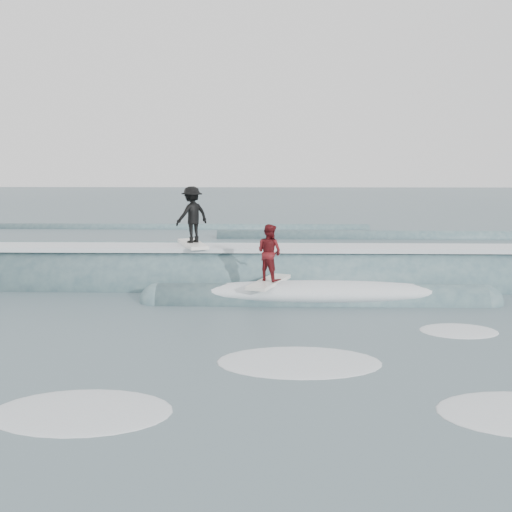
{
  "coord_description": "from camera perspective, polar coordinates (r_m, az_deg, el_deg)",
  "views": [
    {
      "loc": [
        0.39,
        -11.13,
        3.81
      ],
      "look_at": [
        0.0,
        5.46,
        1.1
      ],
      "focal_mm": 40.0,
      "sensor_mm": 36.0,
      "label": 1
    }
  ],
  "objects": [
    {
      "name": "ground",
      "position": [
        11.77,
        -0.64,
        -9.62
      ],
      "size": [
        160.0,
        160.0,
        0.0
      ],
      "primitive_type": "plane",
      "color": "#40535D",
      "rests_on": "ground"
    },
    {
      "name": "surfer_black",
      "position": [
        17.83,
        -6.41,
        3.9
      ],
      "size": [
        1.26,
        2.07,
        1.84
      ],
      "color": "white",
      "rests_on": "ground"
    },
    {
      "name": "surfer_red",
      "position": [
        15.6,
        1.34,
        -0.05
      ],
      "size": [
        1.25,
        2.06,
        1.66
      ],
      "color": "white",
      "rests_on": "ground"
    },
    {
      "name": "whitewater",
      "position": [
        10.43,
        8.43,
        -12.27
      ],
      "size": [
        9.77,
        6.12,
        0.1
      ],
      "color": "white",
      "rests_on": "ground"
    },
    {
      "name": "far_swells",
      "position": [
        29.03,
        0.74,
        1.74
      ],
      "size": [
        38.29,
        8.65,
        0.8
      ],
      "color": "#3B5863",
      "rests_on": "ground"
    },
    {
      "name": "breaking_wave",
      "position": [
        17.73,
        0.77,
        -3.01
      ],
      "size": [
        22.44,
        3.97,
        2.38
      ],
      "color": "#3B5863",
      "rests_on": "ground"
    }
  ]
}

